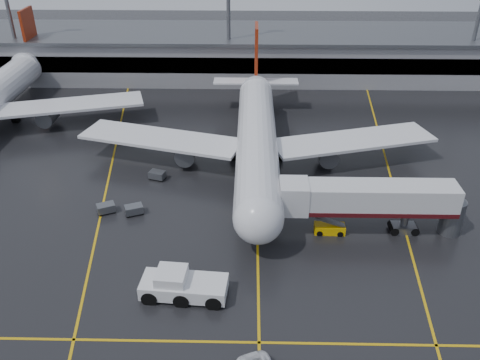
{
  "coord_description": "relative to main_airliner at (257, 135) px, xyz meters",
  "views": [
    {
      "loc": [
        -0.99,
        -51.17,
        32.57
      ],
      "look_at": [
        -2.0,
        -2.0,
        4.0
      ],
      "focal_mm": 37.48,
      "sensor_mm": 36.0,
      "label": 1
    }
  ],
  "objects": [
    {
      "name": "baggage_cart_c",
      "position": [
        -12.87,
        -4.76,
        -3.58
      ],
      "size": [
        2.31,
        1.87,
        1.12
      ],
      "color": "#595B60",
      "rests_on": "ground"
    },
    {
      "name": "jet_bridge",
      "position": [
        11.87,
        -15.7,
        -0.28
      ],
      "size": [
        19.9,
        3.4,
        6.05
      ],
      "color": "silver",
      "rests_on": "ground"
    },
    {
      "name": "light_mast_mid",
      "position": [
        -5.0,
        32.3,
        10.27
      ],
      "size": [
        3.0,
        1.2,
        25.45
      ],
      "color": "#595B60",
      "rests_on": "ground"
    },
    {
      "name": "baggage_cart_b",
      "position": [
        -17.55,
        -12.66,
        -3.58
      ],
      "size": [
        2.36,
        2.02,
        1.12
      ],
      "color": "#595B60",
      "rests_on": "ground"
    },
    {
      "name": "apron_line_centre",
      "position": [
        0.0,
        -9.7,
        -4.2
      ],
      "size": [
        0.25,
        90.0,
        0.02
      ],
      "primitive_type": "cube",
      "color": "gold",
      "rests_on": "ground"
    },
    {
      "name": "baggage_cart_a",
      "position": [
        -14.23,
        -12.9,
        -3.58
      ],
      "size": [
        2.34,
        1.96,
        1.12
      ],
      "color": "#595B60",
      "rests_on": "ground"
    },
    {
      "name": "apron_line_right",
      "position": [
        18.0,
        0.3,
        -4.2
      ],
      "size": [
        7.57,
        69.64,
        0.02
      ],
      "primitive_type": "cube",
      "rotation": [
        0.0,
        0.0,
        -0.1
      ],
      "color": "gold",
      "rests_on": "ground"
    },
    {
      "name": "apron_line_stop",
      "position": [
        0.0,
        -31.7,
        -4.2
      ],
      "size": [
        60.0,
        0.25,
        0.02
      ],
      "primitive_type": "cube",
      "color": "gold",
      "rests_on": "ground"
    },
    {
      "name": "main_airliner",
      "position": [
        0.0,
        0.0,
        0.0
      ],
      "size": [
        48.8,
        45.6,
        14.1
      ],
      "color": "silver",
      "rests_on": "ground"
    },
    {
      "name": "ground",
      "position": [
        0.0,
        -9.7,
        -4.21
      ],
      "size": [
        220.0,
        220.0,
        0.0
      ],
      "primitive_type": "plane",
      "color": "black",
      "rests_on": "ground"
    },
    {
      "name": "belt_loader",
      "position": [
        7.88,
        -16.07,
        -3.69
      ],
      "size": [
        3.36,
        1.66,
        2.1
      ],
      "color": "#E9AF03",
      "rests_on": "ground"
    },
    {
      "name": "light_mast_left",
      "position": [
        -45.0,
        32.3,
        10.27
      ],
      "size": [
        3.0,
        1.2,
        25.45
      ],
      "color": "#595B60",
      "rests_on": "ground"
    },
    {
      "name": "apron_line_left",
      "position": [
        -20.0,
        0.3,
        -4.2
      ],
      "size": [
        9.99,
        69.35,
        0.02
      ],
      "primitive_type": "cube",
      "rotation": [
        0.0,
        0.0,
        0.14
      ],
      "color": "gold",
      "rests_on": "ground"
    },
    {
      "name": "terminal",
      "position": [
        0.0,
        38.23,
        0.11
      ],
      "size": [
        122.0,
        19.0,
        8.6
      ],
      "color": "gray",
      "rests_on": "ground"
    },
    {
      "name": "pushback_tractor",
      "position": [
        -7.06,
        -26.15,
        -3.09
      ],
      "size": [
        8.12,
        3.99,
        2.82
      ],
      "color": "silver",
      "rests_on": "ground"
    }
  ]
}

